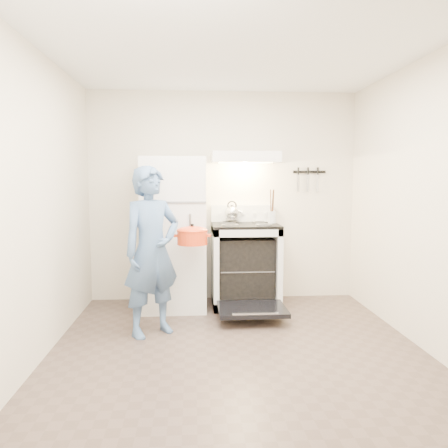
{
  "coord_description": "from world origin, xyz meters",
  "views": [
    {
      "loc": [
        -0.37,
        -3.47,
        1.46
      ],
      "look_at": [
        -0.05,
        1.0,
        1.0
      ],
      "focal_mm": 35.0,
      "sensor_mm": 36.0,
      "label": 1
    }
  ],
  "objects_px": {
    "tea_kettle": "(232,212)",
    "refrigerator": "(174,233)",
    "person": "(152,251)",
    "dutch_oven": "(192,237)",
    "stove_body": "(245,266)"
  },
  "relations": [
    {
      "from": "person",
      "to": "dutch_oven",
      "type": "xyz_separation_m",
      "value": [
        0.38,
        0.27,
        0.09
      ]
    },
    {
      "from": "stove_body",
      "to": "refrigerator",
      "type": "bearing_deg",
      "value": -178.23
    },
    {
      "from": "person",
      "to": "dutch_oven",
      "type": "distance_m",
      "value": 0.47
    },
    {
      "from": "refrigerator",
      "to": "stove_body",
      "type": "xyz_separation_m",
      "value": [
        0.81,
        0.02,
        -0.39
      ]
    },
    {
      "from": "dutch_oven",
      "to": "person",
      "type": "bearing_deg",
      "value": -144.62
    },
    {
      "from": "tea_kettle",
      "to": "person",
      "type": "bearing_deg",
      "value": -127.36
    },
    {
      "from": "person",
      "to": "dutch_oven",
      "type": "height_order",
      "value": "person"
    },
    {
      "from": "refrigerator",
      "to": "person",
      "type": "distance_m",
      "value": 0.89
    },
    {
      "from": "refrigerator",
      "to": "stove_body",
      "type": "relative_size",
      "value": 1.85
    },
    {
      "from": "stove_body",
      "to": "person",
      "type": "bearing_deg",
      "value": -137.77
    },
    {
      "from": "stove_body",
      "to": "person",
      "type": "height_order",
      "value": "person"
    },
    {
      "from": "stove_body",
      "to": "dutch_oven",
      "type": "height_order",
      "value": "dutch_oven"
    },
    {
      "from": "refrigerator",
      "to": "person",
      "type": "bearing_deg",
      "value": -101.43
    },
    {
      "from": "tea_kettle",
      "to": "refrigerator",
      "type": "bearing_deg",
      "value": -160.06
    },
    {
      "from": "refrigerator",
      "to": "dutch_oven",
      "type": "bearing_deg",
      "value": -71.5
    }
  ]
}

